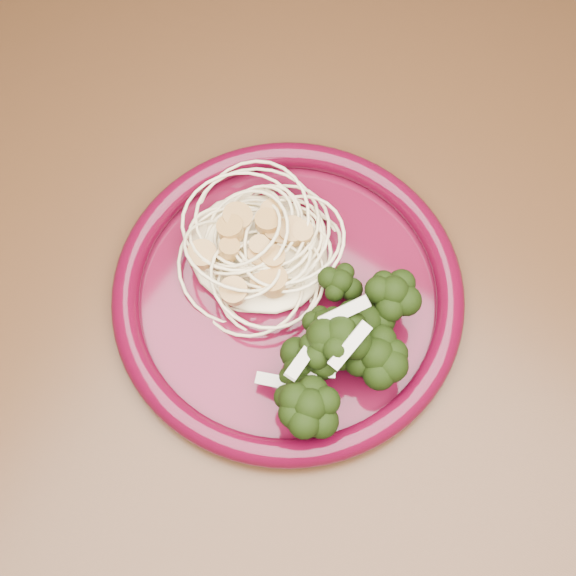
{
  "coord_description": "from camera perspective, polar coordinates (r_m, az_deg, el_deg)",
  "views": [
    {
      "loc": [
        0.22,
        -0.27,
        1.34
      ],
      "look_at": [
        0.08,
        -0.05,
        0.77
      ],
      "focal_mm": 50.0,
      "sensor_mm": 36.0,
      "label": 1
    }
  ],
  "objects": [
    {
      "name": "dining_table",
      "position": [
        0.77,
        -2.71,
        2.24
      ],
      "size": [
        1.2,
        0.8,
        0.75
      ],
      "color": "#472814",
      "rests_on": "ground"
    },
    {
      "name": "onion_garnish",
      "position": [
        0.57,
        3.0,
        -2.26
      ],
      "size": [
        0.09,
        0.11,
        0.05
      ],
      "primitive_type": null,
      "rotation": [
        0.0,
        0.0,
        -0.39
      ],
      "color": "beige",
      "rests_on": "broccoli_pile"
    },
    {
      "name": "dinner_plate",
      "position": [
        0.63,
        0.0,
        -0.36
      ],
      "size": [
        0.36,
        0.36,
        0.02
      ],
      "rotation": [
        0.0,
        0.0,
        -0.39
      ],
      "color": "#47081A",
      "rests_on": "dining_table"
    },
    {
      "name": "scallop_cluster",
      "position": [
        0.61,
        -2.29,
        4.26
      ],
      "size": [
        0.15,
        0.15,
        0.04
      ],
      "primitive_type": null,
      "rotation": [
        0.0,
        0.0,
        -0.39
      ],
      "color": "#BC8740",
      "rests_on": "spaghetti_pile"
    },
    {
      "name": "broccoli_pile",
      "position": [
        0.6,
        2.86,
        -3.37
      ],
      "size": [
        0.14,
        0.17,
        0.05
      ],
      "primitive_type": "ellipsoid",
      "rotation": [
        0.0,
        0.0,
        -0.39
      ],
      "color": "black",
      "rests_on": "dinner_plate"
    },
    {
      "name": "spaghetti_pile",
      "position": [
        0.64,
        -2.18,
        2.89
      ],
      "size": [
        0.15,
        0.14,
        0.03
      ],
      "primitive_type": "ellipsoid",
      "rotation": [
        0.0,
        0.0,
        -0.39
      ],
      "color": "beige",
      "rests_on": "dinner_plate"
    }
  ]
}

